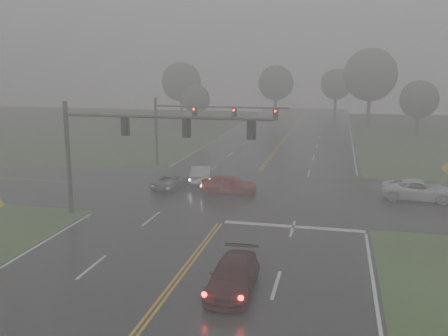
% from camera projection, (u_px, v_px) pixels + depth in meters
% --- Properties ---
extents(main_road, '(18.00, 160.00, 0.02)m').
position_uv_depth(main_road, '(239.00, 199.00, 36.63)').
color(main_road, black).
rests_on(main_road, ground).
extents(cross_street, '(120.00, 14.00, 0.02)m').
position_uv_depth(cross_street, '(244.00, 192.00, 38.53)').
color(cross_street, black).
rests_on(cross_street, ground).
extents(stop_bar, '(8.50, 0.50, 0.01)m').
position_uv_depth(stop_bar, '(293.00, 227.00, 30.30)').
color(stop_bar, silver).
rests_on(stop_bar, ground).
extents(sedan_maroon, '(1.98, 4.70, 1.36)m').
position_uv_depth(sedan_maroon, '(233.00, 290.00, 21.76)').
color(sedan_maroon, black).
rests_on(sedan_maroon, ground).
extents(sedan_red, '(4.41, 2.04, 1.46)m').
position_uv_depth(sedan_red, '(229.00, 194.00, 38.13)').
color(sedan_red, maroon).
rests_on(sedan_red, ground).
extents(sedan_silver, '(2.51, 4.74, 1.49)m').
position_uv_depth(sedan_silver, '(201.00, 183.00, 41.63)').
color(sedan_silver, gray).
rests_on(sedan_silver, ground).
extents(car_grey, '(2.28, 4.34, 1.16)m').
position_uv_depth(car_grey, '(171.00, 188.00, 39.98)').
color(car_grey, slate).
rests_on(car_grey, ground).
extents(pickup_white, '(5.43, 2.79, 1.47)m').
position_uv_depth(pickup_white, '(418.00, 200.00, 36.35)').
color(pickup_white, silver).
rests_on(pickup_white, ground).
extents(signal_gantry_near, '(13.56, 0.32, 7.41)m').
position_uv_depth(signal_gantry_near, '(127.00, 137.00, 31.31)').
color(signal_gantry_near, black).
rests_on(signal_gantry_near, ground).
extents(signal_gantry_far, '(12.90, 0.34, 6.61)m').
position_uv_depth(signal_gantry_far, '(196.00, 119.00, 46.95)').
color(signal_gantry_far, black).
rests_on(signal_gantry_far, ground).
extents(tree_nw_a, '(4.53, 4.53, 6.65)m').
position_uv_depth(tree_nw_a, '(196.00, 99.00, 79.76)').
color(tree_nw_a, '#332921').
rests_on(tree_nw_a, ground).
extents(tree_ne_a, '(8.42, 8.42, 12.37)m').
position_uv_depth(tree_ne_a, '(370.00, 75.00, 79.12)').
color(tree_ne_a, '#332921').
rests_on(tree_ne_a, ground).
extents(tree_n_mid, '(6.58, 6.58, 9.66)m').
position_uv_depth(tree_n_mid, '(276.00, 83.00, 92.87)').
color(tree_n_mid, '#332921').
rests_on(tree_n_mid, ground).
extents(tree_e_near, '(5.21, 5.21, 7.65)m').
position_uv_depth(tree_e_near, '(419.00, 99.00, 68.44)').
color(tree_e_near, '#332921').
rests_on(tree_e_near, ground).
extents(tree_nw_b, '(6.94, 6.94, 10.20)m').
position_uv_depth(tree_nw_b, '(181.00, 82.00, 88.22)').
color(tree_nw_b, '#332921').
rests_on(tree_nw_b, ground).
extents(tree_n_far, '(6.13, 6.13, 9.01)m').
position_uv_depth(tree_n_far, '(336.00, 84.00, 99.06)').
color(tree_n_far, '#332921').
rests_on(tree_n_far, ground).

